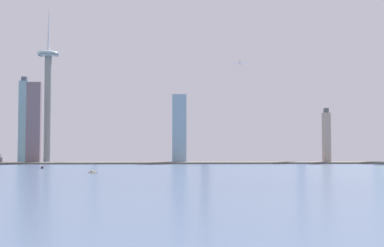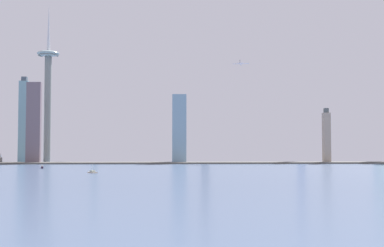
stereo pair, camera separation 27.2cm
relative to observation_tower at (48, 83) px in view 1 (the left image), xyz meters
The scene contains 14 objects.
ground_plane 638.68m from the observation_tower, 65.12° to the right, with size 6000.00×6000.00×0.00m, color #475B7A.
waterfront_pier 303.81m from the observation_tower, ahead, with size 941.83×50.96×3.02m, color #656258.
observation_tower is the anchor object (origin of this frame).
skyscraper_1 492.18m from the observation_tower, ahead, with size 13.04×16.55×154.63m.
skyscraper_2 641.56m from the observation_tower, ahead, with size 16.17×26.38×130.60m.
skyscraper_3 528.22m from the observation_tower, ahead, with size 12.74×13.88×101.78m.
skyscraper_4 132.74m from the observation_tower, 31.25° to the left, with size 13.48×12.14×118.18m.
skyscraper_5 262.15m from the observation_tower, ahead, with size 25.92×21.11×127.52m.
skyscraper_6 85.19m from the observation_tower, 169.49° to the left, with size 16.41×17.92×163.03m.
skyscraper_7 318.02m from the observation_tower, 12.95° to the left, with size 15.02×20.60×167.14m.
skyscraper_8 87.70m from the observation_tower, 111.68° to the right, with size 25.09×12.17×146.81m.
boat_0 312.86m from the observation_tower, 78.93° to the right, with size 5.73×11.88×4.17m.
boat_1 465.25m from the observation_tower, 71.40° to the right, with size 12.09×15.12×9.66m.
airplane 365.48m from the observation_tower, ahead, with size 31.46×30.64×7.71m.
Camera 1 is at (-43.52, -432.55, 25.24)m, focal length 49.23 mm.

